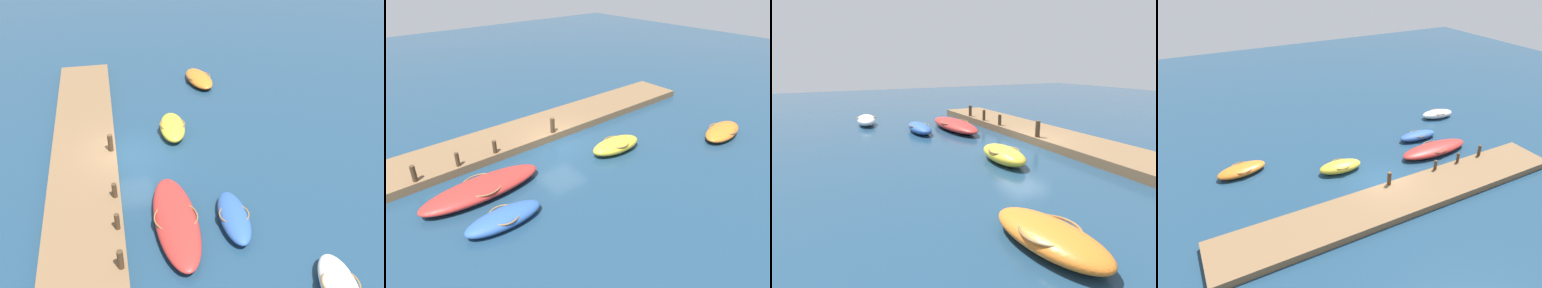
# 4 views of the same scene
# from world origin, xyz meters

# --- Properties ---
(ground_plane) EXTENTS (84.00, 84.00, 0.00)m
(ground_plane) POSITION_xyz_m (0.00, 0.00, 0.00)
(ground_plane) COLOR navy
(dock_platform) EXTENTS (24.17, 3.35, 0.47)m
(dock_platform) POSITION_xyz_m (0.00, -2.27, 0.23)
(dock_platform) COLOR brown
(dock_platform) RESTS_ON ground_plane
(rowboat_orange) EXTENTS (3.70, 2.02, 0.67)m
(rowboat_orange) POSITION_xyz_m (-8.42, 5.71, 0.34)
(rowboat_orange) COLOR orange
(rowboat_orange) RESTS_ON ground_plane
(rowboat_yellow) EXTENTS (3.26, 1.62, 0.78)m
(rowboat_yellow) POSITION_xyz_m (-1.94, 2.74, 0.40)
(rowboat_yellow) COLOR gold
(rowboat_yellow) RESTS_ON ground_plane
(rowboat_blue) EXTENTS (3.47, 1.39, 0.66)m
(rowboat_blue) POSITION_xyz_m (6.11, 4.12, 0.34)
(rowboat_blue) COLOR #2D569E
(rowboat_blue) RESTS_ON ground_plane
(motorboat_red) EXTENTS (5.94, 1.91, 0.72)m
(motorboat_red) POSITION_xyz_m (5.85, 1.62, 0.37)
(motorboat_red) COLOR #B72D28
(motorboat_red) RESTS_ON ground_plane
(mooring_post_west) EXTENTS (0.27, 0.27, 0.94)m
(mooring_post_west) POSITION_xyz_m (-0.06, -0.84, 0.94)
(mooring_post_west) COLOR #47331E
(mooring_post_west) RESTS_ON dock_platform
(mooring_post_mid_west) EXTENTS (0.22, 0.22, 0.72)m
(mooring_post_mid_west) POSITION_xyz_m (3.85, -0.84, 0.83)
(mooring_post_mid_west) COLOR #47331E
(mooring_post_mid_west) RESTS_ON dock_platform
(mooring_post_mid_east) EXTENTS (0.21, 0.21, 0.76)m
(mooring_post_mid_east) POSITION_xyz_m (5.96, -0.84, 0.84)
(mooring_post_mid_east) COLOR #47331E
(mooring_post_mid_east) RESTS_ON dock_platform
(mooring_post_east) EXTENTS (0.24, 0.24, 0.84)m
(mooring_post_east) POSITION_xyz_m (8.09, -0.84, 0.88)
(mooring_post_east) COLOR #47331E
(mooring_post_east) RESTS_ON dock_platform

